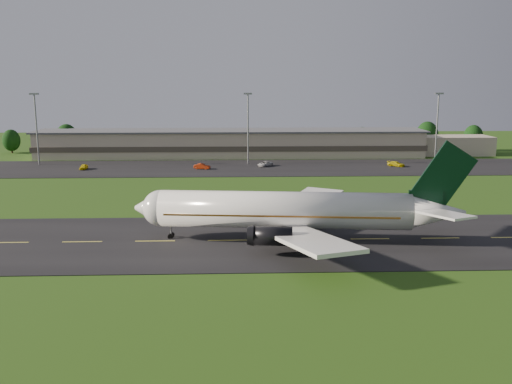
{
  "coord_description": "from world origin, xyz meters",
  "views": [
    {
      "loc": [
        1.31,
        -84.04,
        24.47
      ],
      "look_at": [
        4.68,
        8.0,
        6.0
      ],
      "focal_mm": 40.0,
      "sensor_mm": 36.0,
      "label": 1
    }
  ],
  "objects_px": {
    "service_vehicle_d": "(396,164)",
    "terminal": "(251,144)",
    "light_mast_east": "(437,119)",
    "service_vehicle_b": "(202,166)",
    "airliner": "(290,211)",
    "service_vehicle_a": "(84,167)",
    "light_mast_centre": "(248,120)",
    "service_vehicle_c": "(265,164)",
    "light_mast_west": "(36,120)"
  },
  "relations": [
    {
      "from": "terminal",
      "to": "service_vehicle_a",
      "type": "bearing_deg",
      "value": -150.88
    },
    {
      "from": "light_mast_centre",
      "to": "service_vehicle_a",
      "type": "relative_size",
      "value": 4.97
    },
    {
      "from": "service_vehicle_d",
      "to": "airliner",
      "type": "bearing_deg",
      "value": -170.64
    },
    {
      "from": "service_vehicle_d",
      "to": "terminal",
      "type": "bearing_deg",
      "value": 95.77
    },
    {
      "from": "terminal",
      "to": "light_mast_east",
      "type": "distance_m",
      "value": 56.67
    },
    {
      "from": "light_mast_east",
      "to": "service_vehicle_b",
      "type": "relative_size",
      "value": 4.57
    },
    {
      "from": "terminal",
      "to": "service_vehicle_d",
      "type": "height_order",
      "value": "terminal"
    },
    {
      "from": "service_vehicle_a",
      "to": "service_vehicle_b",
      "type": "xyz_separation_m",
      "value": [
        32.09,
        -0.54,
        0.04
      ]
    },
    {
      "from": "light_mast_centre",
      "to": "service_vehicle_b",
      "type": "bearing_deg",
      "value": -141.59
    },
    {
      "from": "terminal",
      "to": "service_vehicle_d",
      "type": "xyz_separation_m",
      "value": [
        40.02,
        -23.59,
        -3.18
      ]
    },
    {
      "from": "service_vehicle_b",
      "to": "service_vehicle_c",
      "type": "height_order",
      "value": "service_vehicle_b"
    },
    {
      "from": "light_mast_centre",
      "to": "service_vehicle_c",
      "type": "distance_m",
      "value": 14.05
    },
    {
      "from": "light_mast_centre",
      "to": "service_vehicle_c",
      "type": "relative_size",
      "value": 4.1
    },
    {
      "from": "light_mast_west",
      "to": "service_vehicle_a",
      "type": "bearing_deg",
      "value": -32.37
    },
    {
      "from": "light_mast_centre",
      "to": "light_mast_east",
      "type": "height_order",
      "value": "same"
    },
    {
      "from": "service_vehicle_b",
      "to": "service_vehicle_d",
      "type": "bearing_deg",
      "value": -72.6
    },
    {
      "from": "airliner",
      "to": "service_vehicle_b",
      "type": "distance_m",
      "value": 72.16
    },
    {
      "from": "service_vehicle_b",
      "to": "service_vehicle_c",
      "type": "distance_m",
      "value": 17.99
    },
    {
      "from": "light_mast_west",
      "to": "service_vehicle_c",
      "type": "bearing_deg",
      "value": -5.07
    },
    {
      "from": "light_mast_west",
      "to": "light_mast_centre",
      "type": "relative_size",
      "value": 1.0
    },
    {
      "from": "terminal",
      "to": "service_vehicle_a",
      "type": "relative_size",
      "value": 35.41
    },
    {
      "from": "service_vehicle_a",
      "to": "service_vehicle_b",
      "type": "bearing_deg",
      "value": -0.98
    },
    {
      "from": "terminal",
      "to": "light_mast_centre",
      "type": "distance_m",
      "value": 18.45
    },
    {
      "from": "airliner",
      "to": "service_vehicle_d",
      "type": "relative_size",
      "value": 10.53
    },
    {
      "from": "terminal",
      "to": "light_mast_west",
      "type": "distance_m",
      "value": 64.1
    },
    {
      "from": "light_mast_centre",
      "to": "service_vehicle_d",
      "type": "distance_m",
      "value": 43.74
    },
    {
      "from": "light_mast_west",
      "to": "light_mast_east",
      "type": "height_order",
      "value": "same"
    },
    {
      "from": "airliner",
      "to": "service_vehicle_b",
      "type": "bearing_deg",
      "value": 109.71
    },
    {
      "from": "airliner",
      "to": "terminal",
      "type": "bearing_deg",
      "value": 97.68
    },
    {
      "from": "light_mast_west",
      "to": "light_mast_centre",
      "type": "bearing_deg",
      "value": 0.0
    },
    {
      "from": "service_vehicle_b",
      "to": "service_vehicle_c",
      "type": "bearing_deg",
      "value": -61.33
    },
    {
      "from": "light_mast_west",
      "to": "service_vehicle_b",
      "type": "distance_m",
      "value": 49.75
    },
    {
      "from": "light_mast_centre",
      "to": "service_vehicle_a",
      "type": "bearing_deg",
      "value": -167.93
    },
    {
      "from": "airliner",
      "to": "terminal",
      "type": "height_order",
      "value": "airliner"
    },
    {
      "from": "service_vehicle_c",
      "to": "airliner",
      "type": "bearing_deg",
      "value": -49.68
    },
    {
      "from": "airliner",
      "to": "light_mast_centre",
      "type": "xyz_separation_m",
      "value": [
        -4.51,
        80.09,
        8.08
      ]
    },
    {
      "from": "airliner",
      "to": "service_vehicle_d",
      "type": "distance_m",
      "value": 81.61
    },
    {
      "from": "terminal",
      "to": "service_vehicle_b",
      "type": "bearing_deg",
      "value": -118.31
    },
    {
      "from": "light_mast_west",
      "to": "service_vehicle_a",
      "type": "distance_m",
      "value": 21.53
    },
    {
      "from": "terminal",
      "to": "service_vehicle_c",
      "type": "xyz_separation_m",
      "value": [
        3.27,
        -21.92,
        -3.2
      ]
    },
    {
      "from": "light_mast_centre",
      "to": "service_vehicle_b",
      "type": "height_order",
      "value": "light_mast_centre"
    },
    {
      "from": "airliner",
      "to": "terminal",
      "type": "relative_size",
      "value": 0.35
    },
    {
      "from": "terminal",
      "to": "airliner",
      "type": "bearing_deg",
      "value": -88.15
    },
    {
      "from": "light_mast_west",
      "to": "service_vehicle_b",
      "type": "xyz_separation_m",
      "value": [
        47.23,
        -10.13,
        -11.9
      ]
    },
    {
      "from": "light_mast_centre",
      "to": "light_mast_east",
      "type": "relative_size",
      "value": 1.0
    },
    {
      "from": "light_mast_west",
      "to": "service_vehicle_d",
      "type": "distance_m",
      "value": 102.39
    },
    {
      "from": "light_mast_east",
      "to": "service_vehicle_a",
      "type": "xyz_separation_m",
      "value": [
        -99.87,
        -9.59,
        -11.94
      ]
    },
    {
      "from": "light_mast_east",
      "to": "service_vehicle_c",
      "type": "distance_m",
      "value": 52.05
    },
    {
      "from": "service_vehicle_a",
      "to": "service_vehicle_d",
      "type": "relative_size",
      "value": 0.84
    },
    {
      "from": "light_mast_west",
      "to": "service_vehicle_c",
      "type": "height_order",
      "value": "light_mast_west"
    }
  ]
}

